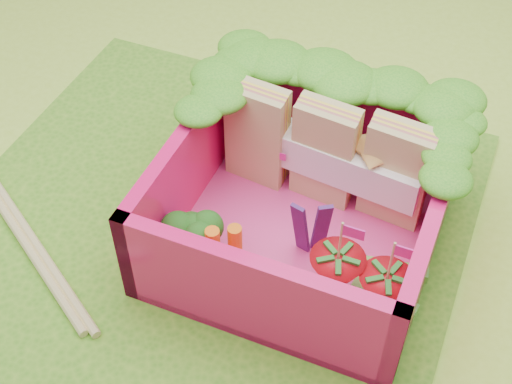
{
  "coord_description": "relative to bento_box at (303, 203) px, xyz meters",
  "views": [
    {
      "loc": [
        1.18,
        -2.12,
        2.84
      ],
      "look_at": [
        0.25,
        0.12,
        0.28
      ],
      "focal_mm": 50.0,
      "sensor_mm": 36.0,
      "label": 1
    }
  ],
  "objects": [
    {
      "name": "broccoli",
      "position": [
        -0.43,
        -0.31,
        -0.05
      ],
      "size": [
        0.34,
        0.34,
        0.24
      ],
      "color": "#5A9F4D",
      "rests_on": "bento_floor"
    },
    {
      "name": "strawberry_right",
      "position": [
        0.5,
        -0.3,
        -0.09
      ],
      "size": [
        0.25,
        0.25,
        0.49
      ],
      "color": "red",
      "rests_on": "bento_floor"
    },
    {
      "name": "bento_floor",
      "position": [
        0.0,
        0.0,
        -0.25
      ],
      "size": [
        1.3,
        1.3,
        0.05
      ],
      "primitive_type": "cube",
      "color": "#E13988",
      "rests_on": "placemat"
    },
    {
      "name": "bento_box",
      "position": [
        0.0,
        0.0,
        0.0
      ],
      "size": [
        1.3,
        1.3,
        0.55
      ],
      "color": "#F11463",
      "rests_on": "placemat"
    },
    {
      "name": "carrot_sticks",
      "position": [
        -0.27,
        -0.34,
        -0.09
      ],
      "size": [
        0.15,
        0.15,
        0.28
      ],
      "color": "orange",
      "rests_on": "bento_floor"
    },
    {
      "name": "snap_peas",
      "position": [
        0.5,
        -0.15,
        -0.2
      ],
      "size": [
        0.33,
        0.3,
        0.05
      ],
      "color": "#53BF3C",
      "rests_on": "bento_floor"
    },
    {
      "name": "strawberry_left",
      "position": [
        0.27,
        -0.28,
        -0.09
      ],
      "size": [
        0.26,
        0.26,
        0.5
      ],
      "color": "red",
      "rests_on": "bento_floor"
    },
    {
      "name": "purple_wedges",
      "position": [
        0.08,
        -0.11,
        -0.04
      ],
      "size": [
        0.16,
        0.09,
        0.38
      ],
      "color": "#421958",
      "rests_on": "bento_floor"
    },
    {
      "name": "sandwich_stack",
      "position": [
        0.01,
        0.31,
        0.06
      ],
      "size": [
        1.08,
        0.28,
        0.57
      ],
      "color": "tan",
      "rests_on": "bento_floor"
    },
    {
      "name": "ground",
      "position": [
        -0.49,
        -0.12,
        -0.31
      ],
      "size": [
        14.0,
        14.0,
        0.0
      ],
      "primitive_type": "plane",
      "color": "#A4CA39",
      "rests_on": "ground"
    },
    {
      "name": "chopsticks",
      "position": [
        -1.56,
        -0.38,
        -0.25
      ],
      "size": [
        1.85,
        1.13,
        0.05
      ],
      "color": "#E3CC7D",
      "rests_on": "placemat"
    },
    {
      "name": "lettuce_ruffle",
      "position": [
        -0.0,
        0.49,
        0.33
      ],
      "size": [
        1.43,
        0.83,
        0.11
      ],
      "color": "#228418",
      "rests_on": "bento_box"
    },
    {
      "name": "placemat",
      "position": [
        -0.49,
        -0.12,
        -0.29
      ],
      "size": [
        2.6,
        2.6,
        0.03
      ],
      "primitive_type": "cube",
      "color": "#4C9120",
      "rests_on": "ground"
    }
  ]
}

